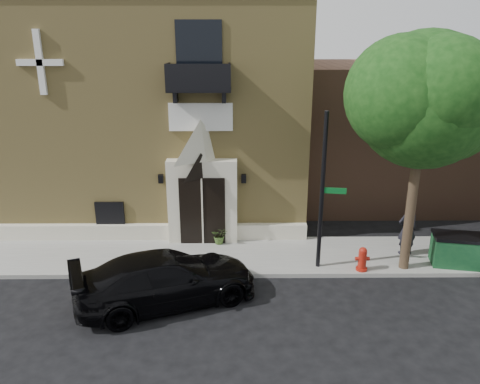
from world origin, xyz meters
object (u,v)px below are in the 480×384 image
object	(u,v)px
pedestrian_near	(407,229)
street_sign	(323,192)
fire_hydrant	(362,259)
dumpster	(457,250)
black_sedan	(167,279)

from	to	relation	value
pedestrian_near	street_sign	bearing A→B (deg)	9.11
fire_hydrant	dumpster	world-z (taller)	dumpster
fire_hydrant	dumpster	distance (m)	3.39
dumpster	pedestrian_near	xyz separation A→B (m)	(-1.48, 0.87, 0.39)
street_sign	fire_hydrant	distance (m)	2.70
pedestrian_near	black_sedan	bearing A→B (deg)	13.08
black_sedan	dumpster	distance (m)	9.92
street_sign	dumpster	bearing A→B (deg)	9.96
street_sign	fire_hydrant	bearing A→B (deg)	-3.58
street_sign	dumpster	world-z (taller)	street_sign
fire_hydrant	pedestrian_near	bearing A→B (deg)	33.51
black_sedan	fire_hydrant	size ratio (longest dim) A/B	6.46
dumpster	pedestrian_near	world-z (taller)	pedestrian_near
black_sedan	pedestrian_near	world-z (taller)	pedestrian_near
black_sedan	street_sign	world-z (taller)	street_sign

